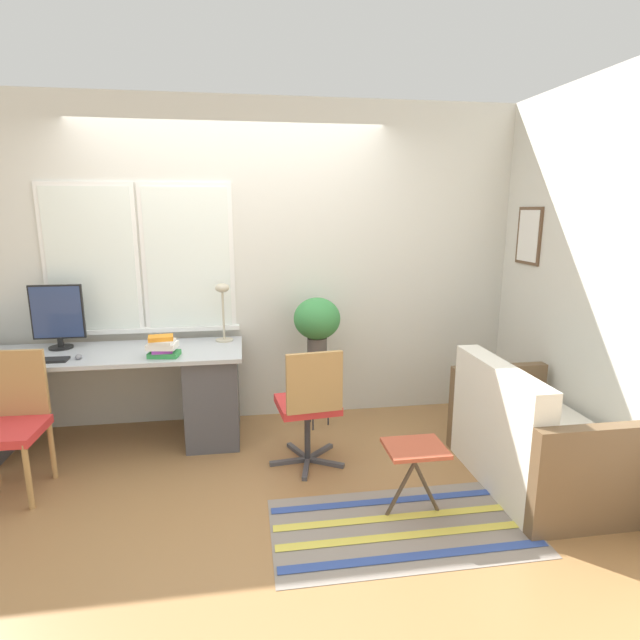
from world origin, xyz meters
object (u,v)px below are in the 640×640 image
(monitor, at_px, (58,316))
(keyboard, at_px, (41,360))
(couch_loveseat, at_px, (531,442))
(book_stack, at_px, (163,347))
(desk_lamp, at_px, (223,300))
(desk_chair_wooden, at_px, (10,420))
(mouse, at_px, (78,357))
(folding_stool, at_px, (415,454))
(plant_stand, at_px, (317,366))
(office_chair_swivel, at_px, (310,404))
(potted_plant, at_px, (317,321))

(monitor, relative_size, keyboard, 1.41)
(monitor, distance_m, couch_loveseat, 3.58)
(book_stack, bearing_deg, desk_lamp, 42.96)
(book_stack, bearing_deg, desk_chair_wooden, -156.48)
(mouse, xyz_separation_m, folding_stool, (2.18, -1.09, -0.38))
(desk_lamp, bearing_deg, plant_stand, -8.93)
(desk_chair_wooden, height_order, office_chair_swivel, desk_chair_wooden)
(folding_stool, bearing_deg, couch_loveseat, 14.66)
(desk_lamp, xyz_separation_m, book_stack, (-0.43, -0.40, -0.26))
(monitor, height_order, keyboard, monitor)
(mouse, relative_size, office_chair_swivel, 0.08)
(mouse, xyz_separation_m, office_chair_swivel, (1.63, -0.42, -0.30))
(keyboard, distance_m, book_stack, 0.84)
(keyboard, height_order, office_chair_swivel, office_chair_swivel)
(book_stack, height_order, couch_loveseat, book_stack)
(keyboard, distance_m, folding_stool, 2.67)
(desk_chair_wooden, height_order, plant_stand, desk_chair_wooden)
(couch_loveseat, bearing_deg, folding_stool, 104.66)
(couch_loveseat, bearing_deg, potted_plant, 49.30)
(office_chair_swivel, bearing_deg, book_stack, -26.98)
(mouse, relative_size, desk_lamp, 0.15)
(keyboard, xyz_separation_m, book_stack, (0.84, -0.00, 0.07))
(monitor, bearing_deg, folding_stool, -30.59)
(monitor, bearing_deg, potted_plant, -2.16)
(keyboard, bearing_deg, mouse, 6.36)
(monitor, relative_size, potted_plant, 1.02)
(monitor, height_order, mouse, monitor)
(desk_lamp, distance_m, book_stack, 0.64)
(mouse, bearing_deg, book_stack, -2.91)
(keyboard, xyz_separation_m, folding_stool, (2.42, -1.07, -0.37))
(plant_stand, bearing_deg, folding_stool, -73.83)
(mouse, height_order, plant_stand, mouse)
(monitor, distance_m, book_stack, 0.92)
(book_stack, distance_m, office_chair_swivel, 1.16)
(keyboard, bearing_deg, couch_loveseat, -14.07)
(book_stack, relative_size, office_chair_swivel, 0.27)
(plant_stand, bearing_deg, couch_loveseat, -40.70)
(keyboard, bearing_deg, office_chair_swivel, -11.90)
(mouse, distance_m, potted_plant, 1.81)
(monitor, relative_size, folding_stool, 1.11)
(desk_lamp, xyz_separation_m, couch_loveseat, (2.05, -1.23, -0.80))
(mouse, bearing_deg, monitor, 124.65)
(monitor, bearing_deg, desk_lamp, 1.98)
(office_chair_swivel, xyz_separation_m, potted_plant, (0.15, 0.67, 0.45))
(keyboard, bearing_deg, monitor, 87.25)
(desk_chair_wooden, bearing_deg, book_stack, 25.09)
(mouse, xyz_separation_m, couch_loveseat, (3.07, -0.86, -0.48))
(couch_loveseat, xyz_separation_m, plant_stand, (-1.29, 1.11, 0.24))
(mouse, height_order, couch_loveseat, couch_loveseat)
(monitor, height_order, desk_lamp, monitor)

